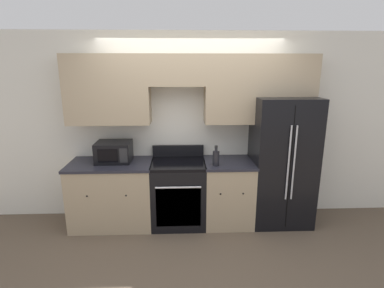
{
  "coord_description": "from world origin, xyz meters",
  "views": [
    {
      "loc": [
        -0.15,
        -3.52,
        2.15
      ],
      "look_at": [
        0.0,
        0.31,
        1.14
      ],
      "focal_mm": 28.0,
      "sensor_mm": 36.0,
      "label": 1
    }
  ],
  "objects_px": {
    "microwave": "(114,152)",
    "oven_range": "(178,192)",
    "refrigerator": "(281,161)",
    "bottle": "(216,158)"
  },
  "relations": [
    {
      "from": "refrigerator",
      "to": "bottle",
      "type": "relative_size",
      "value": 6.63
    },
    {
      "from": "oven_range",
      "to": "microwave",
      "type": "bearing_deg",
      "value": 175.43
    },
    {
      "from": "oven_range",
      "to": "refrigerator",
      "type": "xyz_separation_m",
      "value": [
        1.42,
        0.06,
        0.43
      ]
    },
    {
      "from": "oven_range",
      "to": "refrigerator",
      "type": "bearing_deg",
      "value": 2.38
    },
    {
      "from": "microwave",
      "to": "oven_range",
      "type": "bearing_deg",
      "value": -4.57
    },
    {
      "from": "microwave",
      "to": "bottle",
      "type": "xyz_separation_m",
      "value": [
        1.35,
        -0.22,
        -0.03
      ]
    },
    {
      "from": "refrigerator",
      "to": "oven_range",
      "type": "bearing_deg",
      "value": -177.62
    },
    {
      "from": "refrigerator",
      "to": "bottle",
      "type": "xyz_separation_m",
      "value": [
        -0.93,
        -0.21,
        0.12
      ]
    },
    {
      "from": "oven_range",
      "to": "microwave",
      "type": "distance_m",
      "value": 1.04
    },
    {
      "from": "refrigerator",
      "to": "microwave",
      "type": "relative_size",
      "value": 3.81
    }
  ]
}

